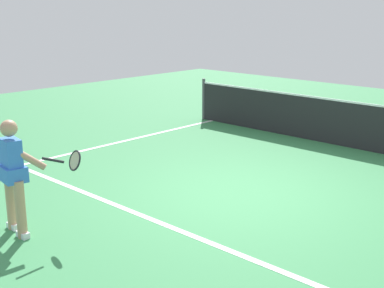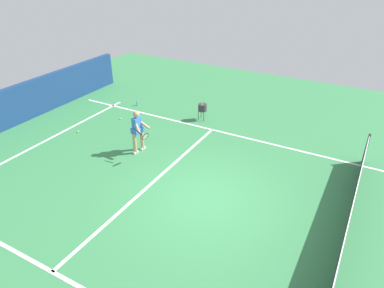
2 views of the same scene
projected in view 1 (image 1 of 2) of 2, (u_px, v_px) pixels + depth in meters
ground_plane at (244, 194)px, 8.57m from camera, size 24.24×24.24×0.00m
service_line_marking at (167, 225)px, 7.36m from camera, size 8.13×0.10×0.01m
sideline_left_marking at (92, 148)px, 11.28m from camera, size 0.10×16.65×0.01m
court_net at (358, 125)px, 11.14m from camera, size 8.81×0.08×1.08m
tennis_player at (15, 172)px, 6.92m from camera, size 0.87×0.91×1.55m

